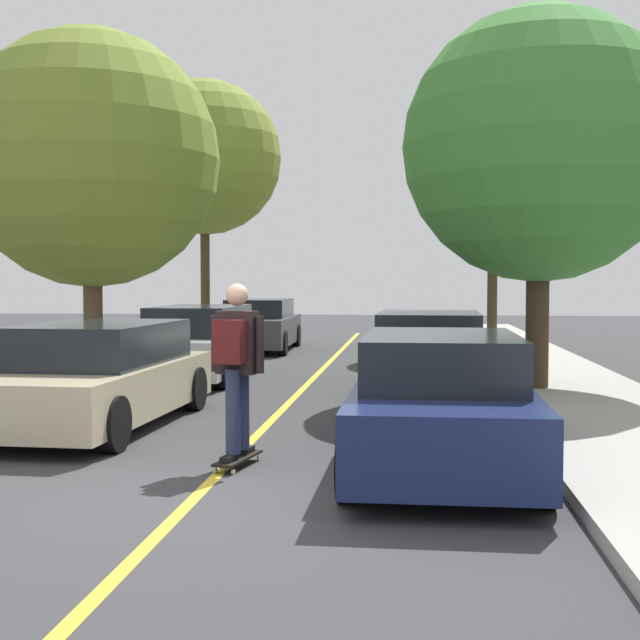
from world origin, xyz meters
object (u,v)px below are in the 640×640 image
object	(u,v)px
parked_car_right_nearest	(441,403)
parked_car_right_near	(429,353)
street_tree_right_nearest	(539,147)
street_tree_right_near	(494,156)
parked_car_left_nearest	(97,376)
parked_car_left_near	(199,343)
skateboarder	(236,359)
street_tree_left_nearest	(91,160)
street_tree_left_near	(204,158)
parked_car_left_far	(260,325)
skateboard	(238,459)

from	to	relation	value
parked_car_right_nearest	parked_car_right_near	size ratio (longest dim) A/B	1.02
parked_car_right_near	street_tree_right_nearest	size ratio (longest dim) A/B	0.68
street_tree_right_near	parked_car_left_nearest	bearing A→B (deg)	-117.91
parked_car_right_near	parked_car_left_near	bearing A→B (deg)	161.27
street_tree_right_nearest	skateboarder	bearing A→B (deg)	-122.98
parked_car_right_nearest	street_tree_left_nearest	distance (m)	9.69
parked_car_left_nearest	parked_car_left_near	bearing A→B (deg)	90.02
street_tree_left_nearest	street_tree_left_near	world-z (taller)	street_tree_left_near
parked_car_left_near	parked_car_right_near	world-z (taller)	parked_car_left_near
skateboarder	street_tree_left_nearest	bearing A→B (deg)	121.05
parked_car_left_far	skateboard	distance (m)	14.69
street_tree_left_nearest	street_tree_right_near	size ratio (longest dim) A/B	0.92
skateboard	parked_car_left_far	bearing A→B (deg)	99.14
street_tree_right_near	skateboard	size ratio (longest dim) A/B	7.99
parked_car_left_near	parked_car_left_far	world-z (taller)	parked_car_left_near
street_tree_left_nearest	street_tree_right_nearest	bearing A→B (deg)	-6.19
parked_car_right_nearest	street_tree_right_nearest	bearing A→B (deg)	72.76
street_tree_right_near	skateboard	world-z (taller)	street_tree_right_near
parked_car_right_nearest	street_tree_left_near	world-z (taller)	street_tree_left_near
street_tree_right_nearest	street_tree_right_near	xyz separation A→B (m)	(0.00, 8.00, 0.98)
street_tree_right_nearest	street_tree_left_near	bearing A→B (deg)	129.58
street_tree_left_near	street_tree_right_nearest	xyz separation A→B (m)	(7.97, -9.64, -1.28)
parked_car_left_far	skateboarder	xyz separation A→B (m)	(2.33, -14.53, 0.43)
street_tree_left_near	street_tree_right_near	world-z (taller)	street_tree_left_near
parked_car_right_nearest	skateboarder	bearing A→B (deg)	-173.94
street_tree_left_nearest	skateboard	size ratio (longest dim) A/B	7.36
parked_car_right_near	skateboard	distance (m)	6.54
parked_car_left_nearest	street_tree_left_near	xyz separation A→B (m)	(-1.78, 13.33, 4.74)
skateboard	street_tree_right_near	bearing A→B (deg)	74.51
parked_car_left_near	parked_car_right_near	xyz separation A→B (m)	(4.41, -1.50, -0.03)
parked_car_left_far	street_tree_right_nearest	distance (m)	11.12
parked_car_left_near	parked_car_left_far	distance (m)	6.83
parked_car_right_near	skateboarder	distance (m)	6.56
street_tree_right_nearest	skateboard	xyz separation A→B (m)	(-3.86, -5.92, -4.04)
parked_car_right_nearest	parked_car_right_near	bearing A→B (deg)	90.02
street_tree_left_nearest	street_tree_left_near	xyz separation A→B (m)	(-0.00, 8.78, 1.26)
parked_car_right_nearest	street_tree_right_near	world-z (taller)	street_tree_right_near
parked_car_left_nearest	parked_car_left_near	size ratio (longest dim) A/B	1.08
street_tree_left_near	street_tree_right_nearest	distance (m)	12.58
parked_car_left_near	parked_car_left_far	size ratio (longest dim) A/B	0.94
street_tree_left_near	parked_car_left_nearest	bearing A→B (deg)	-82.38
parked_car_right_nearest	parked_car_right_near	world-z (taller)	parked_car_right_near
street_tree_left_near	skateboard	distance (m)	16.96
street_tree_left_near	street_tree_right_near	bearing A→B (deg)	-11.65
parked_car_right_nearest	street_tree_left_nearest	bearing A→B (deg)	133.17
parked_car_right_nearest	street_tree_right_nearest	xyz separation A→B (m)	(1.78, 5.74, 3.45)
parked_car_left_nearest	skateboard	size ratio (longest dim) A/B	5.33
parked_car_right_nearest	street_tree_right_near	bearing A→B (deg)	82.62
parked_car_left_near	street_tree_right_nearest	distance (m)	7.28
street_tree_left_near	skateboard	size ratio (longest dim) A/B	8.62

